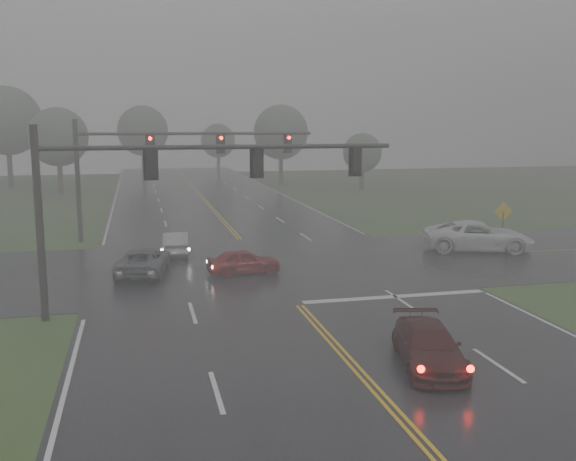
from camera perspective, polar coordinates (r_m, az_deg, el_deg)
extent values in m
cube|color=black|center=(32.96, -1.55, -3.89)|extent=(18.00, 160.00, 0.02)
cube|color=black|center=(34.87, -2.22, -3.15)|extent=(120.00, 14.00, 0.02)
cube|color=silver|center=(29.07, 9.51, -5.86)|extent=(8.50, 0.50, 0.01)
imported|color=#3A0C0A|center=(21.34, 12.33, -11.71)|extent=(2.76, 4.78, 1.30)
imported|color=maroon|center=(33.05, -3.94, -3.88)|extent=(3.86, 1.82, 1.27)
imported|color=#9A9CA2|center=(38.32, -9.90, -2.13)|extent=(1.73, 4.20, 1.35)
imported|color=#4F5055|center=(33.70, -12.70, -3.83)|extent=(3.09, 5.27, 1.38)
imported|color=white|center=(40.51, 16.49, -1.75)|extent=(7.05, 4.76, 1.79)
cylinder|color=black|center=(26.32, -21.22, 0.47)|extent=(0.30, 0.30, 7.60)
cylinder|color=black|center=(26.05, -21.61, 6.90)|extent=(0.19, 0.19, 0.84)
cylinder|color=black|center=(26.01, -5.84, 7.40)|extent=(14.18, 0.19, 0.19)
cube|color=black|center=(25.83, -12.10, 5.81)|extent=(0.36, 0.30, 1.11)
cube|color=black|center=(26.00, -12.11, 5.84)|extent=(0.58, 0.03, 1.32)
cube|color=black|center=(26.26, -2.73, 6.07)|extent=(0.36, 0.30, 1.11)
cube|color=black|center=(26.43, -2.80, 6.09)|extent=(0.58, 0.03, 1.32)
cube|color=black|center=(27.36, 6.11, 6.17)|extent=(0.36, 0.30, 1.11)
cube|color=black|center=(27.52, 5.99, 6.19)|extent=(0.58, 0.03, 1.32)
cylinder|color=black|center=(43.30, -18.18, 4.15)|extent=(0.31, 0.31, 7.90)
cylinder|color=black|center=(43.14, -18.39, 8.22)|extent=(0.20, 0.20, 0.88)
cylinder|color=black|center=(43.17, -8.04, 8.53)|extent=(15.41, 0.20, 0.20)
cube|color=black|center=(43.01, -12.15, 7.53)|extent=(0.37, 0.31, 1.15)
cube|color=black|center=(43.18, -12.15, 7.54)|extent=(0.60, 0.03, 1.37)
cylinder|color=#FF0C05|center=(42.82, -12.16, 8.01)|extent=(0.24, 0.07, 0.24)
cube|color=black|center=(43.35, -5.98, 7.71)|extent=(0.37, 0.31, 1.15)
cube|color=black|center=(43.53, -6.01, 7.71)|extent=(0.60, 0.03, 1.37)
cylinder|color=#FF0C05|center=(43.17, -5.96, 8.18)|extent=(0.24, 0.07, 0.24)
cube|color=black|center=(44.18, 0.03, 7.79)|extent=(0.37, 0.31, 1.15)
cube|color=black|center=(44.35, -0.02, 7.80)|extent=(0.60, 0.03, 1.37)
cylinder|color=#FF0C05|center=(44.00, 0.09, 8.25)|extent=(0.24, 0.07, 0.24)
cylinder|color=black|center=(41.89, 18.53, 0.08)|extent=(0.08, 0.08, 2.26)
cube|color=gold|center=(41.75, 18.59, 1.62)|extent=(1.19, 0.05, 1.19)
cylinder|color=#362C23|center=(74.35, -19.57, 4.46)|extent=(0.56, 0.56, 3.58)
sphere|color=#3B5237|center=(74.13, -19.76, 7.83)|extent=(6.37, 6.37, 6.37)
cylinder|color=#362C23|center=(80.40, -0.64, 5.43)|extent=(0.56, 0.56, 3.79)
sphere|color=#3B5237|center=(80.20, -0.64, 8.73)|extent=(6.75, 6.75, 6.75)
cylinder|color=#362C23|center=(90.72, -12.68, 5.68)|extent=(0.61, 0.61, 3.84)
sphere|color=#3B5237|center=(90.54, -12.79, 8.64)|extent=(6.83, 6.83, 6.83)
cylinder|color=#362C23|center=(74.64, 6.58, 4.55)|extent=(0.57, 0.57, 2.51)
sphere|color=#3B5237|center=(74.44, 6.62, 6.91)|extent=(4.47, 4.47, 4.47)
cylinder|color=#362C23|center=(84.28, -23.48, 5.11)|extent=(0.62, 0.62, 4.61)
sphere|color=#3B5237|center=(84.11, -23.73, 8.93)|extent=(8.19, 8.19, 8.19)
cylinder|color=#362C23|center=(99.02, -6.20, 5.89)|extent=(0.51, 0.51, 2.91)
sphere|color=#3B5237|center=(98.86, -6.24, 7.95)|extent=(5.18, 5.18, 5.18)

